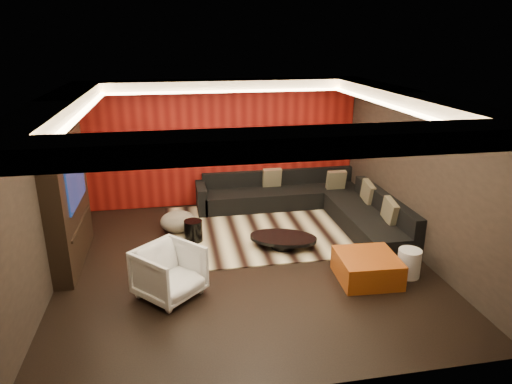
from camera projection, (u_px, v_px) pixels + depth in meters
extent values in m
cube|color=black|center=(245.00, 263.00, 7.77)|extent=(6.00, 6.00, 0.02)
cube|color=silver|center=(244.00, 96.00, 6.85)|extent=(6.00, 6.00, 0.02)
cube|color=black|center=(223.00, 143.00, 10.11)|extent=(6.00, 0.02, 2.80)
cube|color=black|center=(45.00, 196.00, 6.79)|extent=(0.02, 6.00, 2.80)
cube|color=black|center=(417.00, 175.00, 7.84)|extent=(0.02, 6.00, 2.80)
cube|color=#6B0C0A|center=(223.00, 143.00, 10.07)|extent=(5.98, 0.05, 2.78)
cube|color=silver|center=(223.00, 85.00, 9.40)|extent=(6.00, 0.60, 0.22)
cube|color=silver|center=(288.00, 143.00, 4.38)|extent=(6.00, 0.60, 0.22)
cube|color=silver|center=(55.00, 109.00, 6.42)|extent=(0.60, 4.80, 0.22)
cube|color=silver|center=(409.00, 99.00, 7.36)|extent=(0.60, 4.80, 0.22)
cube|color=#FFD899|center=(225.00, 92.00, 9.11)|extent=(4.80, 0.08, 0.04)
cube|color=#FFD899|center=(280.00, 144.00, 4.73)|extent=(4.80, 0.08, 0.04)
cube|color=#FFD899|center=(81.00, 114.00, 6.51)|extent=(0.08, 4.80, 0.04)
cube|color=#FFD899|center=(389.00, 105.00, 7.33)|extent=(0.08, 4.80, 0.04)
cube|color=black|center=(67.00, 201.00, 7.48)|extent=(0.30, 2.00, 2.20)
cube|color=black|center=(75.00, 180.00, 7.39)|extent=(0.04, 1.30, 0.80)
cube|color=black|center=(81.00, 222.00, 7.63)|extent=(0.04, 1.60, 0.04)
cube|color=beige|center=(266.00, 229.00, 9.10)|extent=(4.01, 3.01, 0.02)
cylinder|color=black|center=(283.00, 242.00, 8.27)|extent=(1.57, 1.57, 0.20)
cylinder|color=black|center=(193.00, 231.00, 8.48)|extent=(0.40, 0.40, 0.40)
ellipsoid|color=beige|center=(178.00, 221.00, 8.94)|extent=(0.82, 0.82, 0.38)
cylinder|color=white|center=(409.00, 263.00, 7.27)|extent=(0.37, 0.37, 0.46)
cube|color=#8D4112|center=(367.00, 268.00, 7.18)|extent=(0.96, 0.96, 0.40)
imported|color=silver|center=(169.00, 272.00, 6.66)|extent=(1.19, 1.19, 0.77)
cube|color=black|center=(281.00, 197.00, 10.29)|extent=(3.50, 0.90, 0.40)
cube|color=black|center=(278.00, 177.00, 10.49)|extent=(3.50, 0.20, 0.35)
cube|color=black|center=(367.00, 223.00, 8.89)|extent=(0.90, 2.60, 0.40)
cube|color=black|center=(386.00, 204.00, 8.83)|extent=(0.20, 2.60, 0.35)
cube|color=black|center=(201.00, 198.00, 9.95)|extent=(0.20, 0.90, 0.60)
cube|color=#BCB28A|center=(390.00, 211.00, 8.35)|extent=(0.12, 0.50, 0.50)
cube|color=#BCB28A|center=(336.00, 180.00, 10.14)|extent=(0.42, 0.20, 0.44)
cube|color=#BCB28A|center=(368.00, 192.00, 9.34)|extent=(0.12, 0.50, 0.50)
cube|color=#BCB28A|center=(272.00, 178.00, 10.30)|extent=(0.42, 0.20, 0.44)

